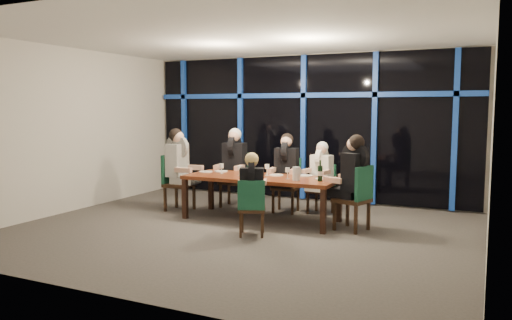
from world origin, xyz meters
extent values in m
plane|color=#514B48|center=(0.00, 0.00, 0.00)|extent=(7.00, 7.00, 0.00)
cube|color=beige|center=(0.00, 3.00, 1.50)|extent=(7.00, 0.04, 3.00)
cube|color=beige|center=(0.00, -3.00, 1.50)|extent=(7.00, 0.04, 3.00)
cube|color=beige|center=(-3.50, 0.00, 1.50)|extent=(0.04, 6.00, 3.00)
cube|color=beige|center=(3.50, 0.00, 1.50)|extent=(0.04, 6.00, 3.00)
cube|color=white|center=(0.00, 0.00, 3.00)|extent=(7.00, 6.00, 0.04)
cube|color=black|center=(0.00, 2.94, 1.50)|extent=(6.86, 0.04, 2.94)
cube|color=#153EA7|center=(-2.90, 2.89, 1.50)|extent=(0.10, 0.10, 2.94)
cube|color=#153EA7|center=(-1.45, 2.89, 1.50)|extent=(0.10, 0.10, 2.94)
cube|color=#153EA7|center=(0.00, 2.89, 1.50)|extent=(0.10, 0.10, 2.94)
cube|color=#153EA7|center=(1.45, 2.89, 1.50)|extent=(0.10, 0.10, 2.94)
cube|color=#153EA7|center=(2.90, 2.89, 1.50)|extent=(0.10, 0.10, 2.94)
cube|color=#153EA7|center=(0.00, 2.89, 2.16)|extent=(6.86, 0.10, 0.10)
cube|color=#FF2D14|center=(1.10, 3.25, 2.15)|extent=(0.60, 0.05, 0.35)
cube|color=brown|center=(0.00, 0.80, 0.72)|extent=(2.60, 1.00, 0.06)
cube|color=black|center=(-1.24, 0.36, 0.34)|extent=(0.08, 0.08, 0.69)
cube|color=black|center=(1.24, 0.36, 0.34)|extent=(0.08, 0.08, 0.69)
cube|color=black|center=(-1.24, 1.24, 0.34)|extent=(0.08, 0.08, 0.69)
cube|color=black|center=(1.24, 1.24, 0.34)|extent=(0.08, 0.08, 0.69)
cube|color=#311D10|center=(-0.96, 1.64, 0.48)|extent=(0.51, 0.51, 0.06)
cube|color=#1B593D|center=(-0.98, 1.85, 0.77)|extent=(0.48, 0.08, 0.53)
cube|color=#311D10|center=(-1.14, 1.44, 0.22)|extent=(0.05, 0.05, 0.45)
cube|color=#311D10|center=(-0.76, 1.46, 0.22)|extent=(0.05, 0.05, 0.45)
cube|color=#311D10|center=(-1.17, 1.82, 0.22)|extent=(0.05, 0.05, 0.45)
cube|color=#311D10|center=(-0.78, 1.84, 0.22)|extent=(0.05, 0.05, 0.45)
cube|color=#311D10|center=(0.14, 1.59, 0.46)|extent=(0.49, 0.49, 0.06)
cube|color=#1B593D|center=(0.12, 1.79, 0.73)|extent=(0.46, 0.09, 0.51)
cube|color=#311D10|center=(-0.03, 1.39, 0.21)|extent=(0.04, 0.04, 0.43)
cube|color=#311D10|center=(0.33, 1.42, 0.21)|extent=(0.04, 0.04, 0.43)
cube|color=#311D10|center=(-0.06, 1.76, 0.21)|extent=(0.04, 0.04, 0.43)
cube|color=#311D10|center=(0.30, 1.79, 0.21)|extent=(0.04, 0.04, 0.43)
cube|color=#311D10|center=(0.75, 1.73, 0.41)|extent=(0.47, 0.47, 0.06)
cube|color=#1B593D|center=(0.78, 1.91, 0.66)|extent=(0.41, 0.11, 0.46)
cube|color=#311D10|center=(0.56, 1.59, 0.19)|extent=(0.04, 0.04, 0.39)
cube|color=#311D10|center=(0.89, 1.54, 0.19)|extent=(0.04, 0.04, 0.39)
cube|color=#311D10|center=(0.62, 1.92, 0.19)|extent=(0.04, 0.04, 0.39)
cube|color=#311D10|center=(0.94, 1.87, 0.19)|extent=(0.04, 0.04, 0.39)
cube|color=#311D10|center=(-1.71, 0.89, 0.48)|extent=(0.50, 0.50, 0.06)
cube|color=#1B593D|center=(-1.92, 0.88, 0.77)|extent=(0.07, 0.48, 0.54)
cube|color=#311D10|center=(-1.51, 0.70, 0.23)|extent=(0.04, 0.04, 0.45)
cube|color=#311D10|center=(-1.52, 1.09, 0.23)|extent=(0.04, 0.04, 0.45)
cube|color=#311D10|center=(-1.90, 0.69, 0.23)|extent=(0.04, 0.04, 0.45)
cube|color=#311D10|center=(-1.91, 1.08, 0.23)|extent=(0.04, 0.04, 0.45)
cube|color=#311D10|center=(1.57, 0.77, 0.47)|extent=(0.59, 0.59, 0.06)
cube|color=#1B593D|center=(1.77, 0.71, 0.76)|extent=(0.19, 0.47, 0.53)
cube|color=#311D10|center=(1.45, 1.01, 0.22)|extent=(0.05, 0.05, 0.44)
cube|color=#311D10|center=(1.34, 0.64, 0.22)|extent=(0.05, 0.05, 0.44)
cube|color=#311D10|center=(1.81, 0.89, 0.22)|extent=(0.05, 0.05, 0.44)
cube|color=#311D10|center=(1.70, 0.53, 0.22)|extent=(0.05, 0.05, 0.44)
cube|color=#311D10|center=(0.30, -0.18, 0.40)|extent=(0.52, 0.52, 0.05)
cube|color=#1B593D|center=(0.37, -0.34, 0.63)|extent=(0.38, 0.19, 0.44)
cube|color=#311D10|center=(0.39, 0.03, 0.19)|extent=(0.05, 0.05, 0.37)
cube|color=#311D10|center=(0.09, -0.09, 0.19)|extent=(0.05, 0.05, 0.37)
cube|color=#311D10|center=(0.51, -0.27, 0.19)|extent=(0.05, 0.05, 0.37)
cube|color=#311D10|center=(0.21, -0.39, 0.19)|extent=(0.05, 0.05, 0.37)
cube|color=black|center=(-0.96, 1.51, 0.59)|extent=(0.41, 0.47, 0.15)
cube|color=black|center=(-0.97, 1.68, 0.94)|extent=(0.44, 0.28, 0.60)
cylinder|color=black|center=(-0.97, 1.68, 1.17)|extent=(0.13, 0.45, 0.45)
sphere|color=tan|center=(-0.97, 1.66, 1.37)|extent=(0.22, 0.22, 0.22)
sphere|color=silver|center=(-0.97, 1.70, 1.40)|extent=(0.25, 0.25, 0.25)
cube|color=tan|center=(-1.16, 1.41, 0.79)|extent=(0.10, 0.32, 0.09)
cube|color=tan|center=(-0.74, 1.44, 0.79)|extent=(0.10, 0.32, 0.09)
cube|color=black|center=(0.15, 1.47, 0.56)|extent=(0.40, 0.46, 0.14)
cube|color=black|center=(0.13, 1.63, 0.89)|extent=(0.43, 0.28, 0.57)
cylinder|color=black|center=(0.13, 1.63, 1.12)|extent=(0.14, 0.43, 0.43)
sphere|color=tan|center=(0.14, 1.61, 1.30)|extent=(0.21, 0.21, 0.21)
sphere|color=black|center=(0.13, 1.65, 1.33)|extent=(0.23, 0.23, 0.23)
cube|color=tan|center=(-0.05, 1.37, 0.79)|extent=(0.11, 0.31, 0.08)
cube|color=tan|center=(0.36, 1.40, 0.79)|extent=(0.11, 0.31, 0.08)
cube|color=white|center=(0.73, 1.62, 0.50)|extent=(0.39, 0.43, 0.13)
cube|color=white|center=(0.76, 1.77, 0.81)|extent=(0.40, 0.28, 0.51)
cylinder|color=white|center=(0.76, 1.77, 1.01)|extent=(0.15, 0.39, 0.39)
sphere|color=tan|center=(0.76, 1.75, 1.17)|extent=(0.19, 0.19, 0.19)
sphere|color=silver|center=(0.76, 1.78, 1.20)|extent=(0.21, 0.21, 0.21)
cube|color=tan|center=(0.54, 1.58, 0.79)|extent=(0.12, 0.28, 0.07)
cube|color=tan|center=(0.90, 1.52, 0.79)|extent=(0.12, 0.28, 0.07)
cube|color=black|center=(-1.58, 0.89, 0.59)|extent=(0.47, 0.40, 0.15)
cube|color=black|center=(-1.75, 0.89, 0.95)|extent=(0.27, 0.44, 0.60)
cylinder|color=black|center=(-1.75, 0.89, 1.18)|extent=(0.45, 0.12, 0.45)
sphere|color=tan|center=(-1.73, 0.89, 1.37)|extent=(0.23, 0.23, 0.23)
sphere|color=black|center=(-1.77, 0.89, 1.41)|extent=(0.25, 0.25, 0.25)
cube|color=tan|center=(-1.49, 0.68, 0.79)|extent=(0.33, 0.10, 0.09)
cube|color=tan|center=(-1.50, 1.11, 0.79)|extent=(0.33, 0.10, 0.09)
cube|color=black|center=(1.45, 0.81, 0.58)|extent=(0.53, 0.49, 0.15)
cube|color=black|center=(1.61, 0.76, 0.93)|extent=(0.37, 0.48, 0.59)
cylinder|color=black|center=(1.61, 0.76, 1.16)|extent=(0.45, 0.23, 0.44)
sphere|color=tan|center=(1.59, 0.76, 1.35)|extent=(0.22, 0.22, 0.22)
sphere|color=black|center=(1.63, 0.75, 1.38)|extent=(0.24, 0.24, 0.24)
cube|color=tan|center=(1.43, 1.03, 0.79)|extent=(0.33, 0.17, 0.08)
cube|color=tan|center=(1.31, 0.63, 0.79)|extent=(0.33, 0.17, 0.08)
cube|color=black|center=(0.26, -0.08, 0.48)|extent=(0.43, 0.46, 0.12)
cube|color=black|center=(0.31, -0.21, 0.78)|extent=(0.41, 0.33, 0.49)
cylinder|color=black|center=(0.31, -0.21, 0.97)|extent=(0.22, 0.38, 0.37)
sphere|color=tan|center=(0.31, -0.20, 1.13)|extent=(0.19, 0.19, 0.19)
sphere|color=tan|center=(0.32, -0.23, 1.15)|extent=(0.20, 0.20, 0.20)
cube|color=tan|center=(0.40, 0.05, 0.79)|extent=(0.17, 0.27, 0.07)
cube|color=tan|center=(0.07, -0.08, 0.79)|extent=(0.17, 0.27, 0.07)
cylinder|color=white|center=(-0.93, 1.08, 0.76)|extent=(0.24, 0.24, 0.01)
cylinder|color=white|center=(0.18, 1.03, 0.76)|extent=(0.24, 0.24, 0.01)
cylinder|color=white|center=(0.66, 1.18, 0.76)|extent=(0.24, 0.24, 0.01)
cylinder|color=white|center=(-1.15, 0.91, 0.76)|extent=(0.24, 0.24, 0.01)
cylinder|color=white|center=(1.04, 0.93, 0.76)|extent=(0.24, 0.24, 0.01)
cylinder|color=white|center=(0.09, 0.34, 0.76)|extent=(0.24, 0.24, 0.01)
cylinder|color=black|center=(1.07, 0.70, 0.87)|extent=(0.07, 0.07, 0.25)
cylinder|color=black|center=(1.07, 0.70, 1.04)|extent=(0.03, 0.03, 0.09)
cylinder|color=silver|center=(1.07, 0.70, 0.87)|extent=(0.08, 0.08, 0.07)
cylinder|color=silver|center=(0.70, 0.62, 0.86)|extent=(0.12, 0.12, 0.22)
cylinder|color=silver|center=(0.77, 0.62, 0.88)|extent=(0.02, 0.02, 0.15)
cylinder|color=#F09648|center=(0.00, 0.49, 0.77)|extent=(0.05, 0.05, 0.03)
cylinder|color=white|center=(-0.38, 0.73, 0.75)|extent=(0.06, 0.06, 0.01)
cylinder|color=white|center=(-0.38, 0.73, 0.80)|extent=(0.01, 0.01, 0.10)
cylinder|color=white|center=(-0.38, 0.73, 0.89)|extent=(0.07, 0.07, 0.07)
cylinder|color=silver|center=(0.04, 0.96, 0.75)|extent=(0.07, 0.07, 0.01)
cylinder|color=silver|center=(0.04, 0.96, 0.81)|extent=(0.01, 0.01, 0.11)
cylinder|color=silver|center=(0.04, 0.96, 0.91)|extent=(0.08, 0.08, 0.08)
cylinder|color=silver|center=(0.51, 0.73, 0.75)|extent=(0.07, 0.07, 0.01)
cylinder|color=silver|center=(0.51, 0.73, 0.81)|extent=(0.01, 0.01, 0.11)
cylinder|color=silver|center=(0.51, 0.73, 0.90)|extent=(0.07, 0.07, 0.07)
cylinder|color=silver|center=(-0.79, 0.85, 0.75)|extent=(0.06, 0.06, 0.01)
cylinder|color=silver|center=(-0.79, 0.85, 0.81)|extent=(0.01, 0.01, 0.10)
cylinder|color=silver|center=(-0.79, 0.85, 0.89)|extent=(0.07, 0.07, 0.07)
cylinder|color=silver|center=(1.00, 0.94, 0.75)|extent=(0.07, 0.07, 0.01)
cylinder|color=silver|center=(1.00, 0.94, 0.81)|extent=(0.01, 0.01, 0.11)
cylinder|color=silver|center=(1.00, 0.94, 0.90)|extent=(0.07, 0.07, 0.08)
camera|label=1|loc=(3.48, -6.79, 1.91)|focal=35.00mm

